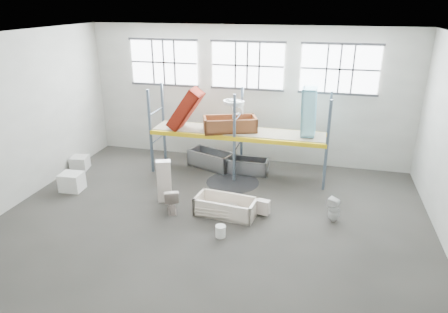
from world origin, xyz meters
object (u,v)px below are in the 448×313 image
(toilet_white, at_px, (334,210))
(bucket, at_px, (221,231))
(toilet_beige, at_px, (171,199))
(rust_tub_flat, at_px, (230,124))
(blue_tub_upright, at_px, (309,112))
(steel_tub_right, at_px, (248,166))
(steel_tub_left, at_px, (211,159))
(bathtub_beige, at_px, (226,206))
(carton_near, at_px, (72,182))
(cistern_tall, at_px, (164,181))

(toilet_white, distance_m, bucket, 3.27)
(toilet_beige, distance_m, toilet_white, 4.64)
(toilet_white, relative_size, rust_tub_flat, 0.40)
(blue_tub_upright, bearing_deg, steel_tub_right, 178.29)
(toilet_beige, bearing_deg, steel_tub_left, -116.88)
(steel_tub_left, relative_size, blue_tub_upright, 1.06)
(toilet_beige, height_order, toilet_white, toilet_beige)
(steel_tub_right, xyz_separation_m, rust_tub_flat, (-0.62, -0.21, 1.56))
(bathtub_beige, height_order, rust_tub_flat, rust_tub_flat)
(toilet_white, distance_m, steel_tub_left, 5.30)
(toilet_beige, height_order, carton_near, toilet_beige)
(toilet_beige, height_order, steel_tub_right, toilet_beige)
(steel_tub_left, distance_m, carton_near, 4.88)
(steel_tub_right, distance_m, rust_tub_flat, 1.69)
(toilet_white, bearing_deg, rust_tub_flat, -101.89)
(toilet_white, relative_size, blue_tub_upright, 0.46)
(bathtub_beige, distance_m, toilet_beige, 1.60)
(bathtub_beige, distance_m, steel_tub_left, 3.59)
(bathtub_beige, relative_size, steel_tub_right, 1.23)
(blue_tub_upright, bearing_deg, steel_tub_left, 175.81)
(toilet_beige, bearing_deg, blue_tub_upright, -161.43)
(toilet_beige, bearing_deg, rust_tub_flat, -131.44)
(cistern_tall, bearing_deg, carton_near, 159.31)
(cistern_tall, relative_size, toilet_white, 1.86)
(rust_tub_flat, height_order, bucket, rust_tub_flat)
(bucket, bearing_deg, carton_near, 164.35)
(bucket, bearing_deg, cistern_tall, 144.59)
(toilet_white, height_order, bucket, toilet_white)
(cistern_tall, bearing_deg, bathtub_beige, -31.35)
(steel_tub_left, height_order, steel_tub_right, steel_tub_left)
(toilet_beige, distance_m, steel_tub_left, 3.52)
(cistern_tall, height_order, steel_tub_left, cistern_tall)
(cistern_tall, distance_m, bucket, 2.71)
(toilet_white, relative_size, steel_tub_left, 0.43)
(rust_tub_flat, bearing_deg, steel_tub_right, 18.31)
(bathtub_beige, bearing_deg, cistern_tall, 176.18)
(toilet_beige, xyz_separation_m, steel_tub_left, (0.21, 3.52, -0.07))
(cistern_tall, bearing_deg, steel_tub_right, 32.02)
(bathtub_beige, height_order, carton_near, carton_near)
(bathtub_beige, height_order, blue_tub_upright, blue_tub_upright)
(blue_tub_upright, height_order, bucket, blue_tub_upright)
(bathtub_beige, relative_size, rust_tub_flat, 0.97)
(steel_tub_left, distance_m, steel_tub_right, 1.44)
(cistern_tall, distance_m, blue_tub_upright, 5.17)
(toilet_beige, relative_size, toilet_white, 1.06)
(cistern_tall, xyz_separation_m, blue_tub_upright, (4.05, 2.71, 1.73))
(cistern_tall, xyz_separation_m, steel_tub_right, (2.06, 2.77, -0.40))
(toilet_white, bearing_deg, bathtub_beige, -59.67)
(bathtub_beige, relative_size, toilet_white, 2.45)
(toilet_white, bearing_deg, toilet_beige, -59.54)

